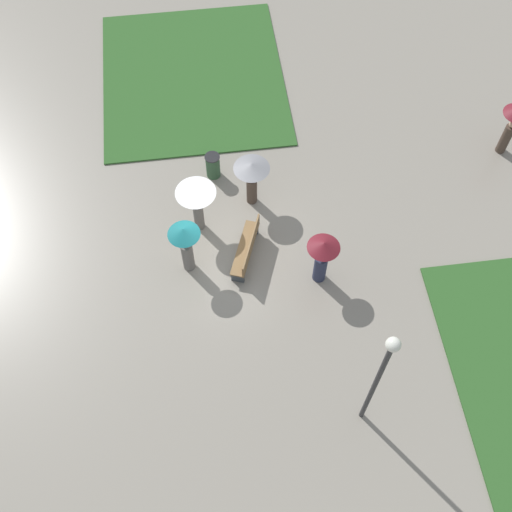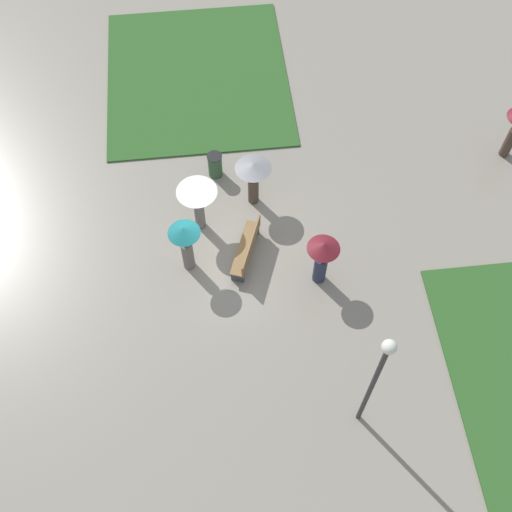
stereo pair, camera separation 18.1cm
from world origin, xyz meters
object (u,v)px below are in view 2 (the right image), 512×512
(crowd_person_teal, at_px, (185,240))
(crowd_person_white, at_px, (197,197))
(park_bench, at_px, (248,248))
(lamp_post, at_px, (377,375))
(crowd_person_maroon, at_px, (322,257))
(trash_bin, at_px, (215,165))
(crowd_person_grey, at_px, (253,175))

(crowd_person_teal, bearing_deg, crowd_person_white, 84.30)
(park_bench, relative_size, lamp_post, 0.42)
(park_bench, bearing_deg, crowd_person_teal, -65.06)
(crowd_person_white, height_order, crowd_person_maroon, crowd_person_white)
(trash_bin, bearing_deg, park_bench, 12.49)
(crowd_person_white, height_order, crowd_person_grey, crowd_person_white)
(lamp_post, relative_size, crowd_person_teal, 2.37)
(crowd_person_white, distance_m, crowd_person_grey, 1.86)
(lamp_post, relative_size, crowd_person_white, 2.48)
(crowd_person_white, bearing_deg, lamp_post, 25.69)
(trash_bin, xyz_separation_m, crowd_person_grey, (1.17, 1.09, 0.83))
(crowd_person_grey, distance_m, crowd_person_teal, 3.01)
(park_bench, height_order, lamp_post, lamp_post)
(park_bench, xyz_separation_m, crowd_person_maroon, (0.96, 1.96, 0.73))
(crowd_person_teal, bearing_deg, crowd_person_maroon, -1.47)
(crowd_person_teal, bearing_deg, crowd_person_grey, 56.79)
(park_bench, height_order, crowd_person_maroon, crowd_person_maroon)
(crowd_person_white, bearing_deg, park_bench, 42.16)
(lamp_post, height_order, crowd_person_maroon, lamp_post)
(lamp_post, bearing_deg, crowd_person_white, -150.38)
(crowd_person_white, xyz_separation_m, crowd_person_grey, (-0.77, 1.69, -0.15))
(lamp_post, relative_size, trash_bin, 5.25)
(crowd_person_white, relative_size, crowd_person_maroon, 1.02)
(park_bench, height_order, trash_bin, park_bench)
(crowd_person_teal, relative_size, crowd_person_maroon, 1.07)
(trash_bin, bearing_deg, crowd_person_teal, -17.19)
(crowd_person_grey, bearing_deg, lamp_post, 92.59)
(lamp_post, distance_m, crowd_person_white, 7.51)
(lamp_post, relative_size, crowd_person_grey, 2.65)
(park_bench, distance_m, crowd_person_grey, 2.21)
(trash_bin, distance_m, crowd_person_teal, 3.58)
(park_bench, bearing_deg, lamp_post, 45.34)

